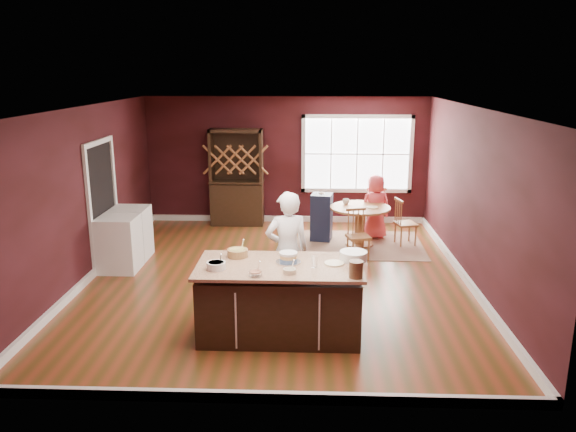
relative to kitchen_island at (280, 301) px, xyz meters
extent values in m
plane|color=brown|center=(-0.14, 1.94, -0.44)|extent=(7.00, 7.00, 0.00)
plane|color=white|center=(-0.14, 1.94, 2.26)|extent=(7.00, 7.00, 0.00)
plane|color=#3E141B|center=(-0.14, 5.44, 0.91)|extent=(6.00, 0.00, 6.00)
plane|color=#3E141B|center=(-0.14, -1.56, 0.91)|extent=(6.00, 0.00, 6.00)
plane|color=#3E141B|center=(-3.14, 1.94, 0.91)|extent=(0.00, 7.00, 7.00)
plane|color=#3E141B|center=(2.86, 1.94, 0.91)|extent=(0.00, 7.00, 7.00)
cube|color=black|center=(0.00, 0.00, -0.03)|extent=(1.96, 0.99, 0.83)
cube|color=#E2B282|center=(0.00, 0.00, 0.46)|extent=(2.04, 1.07, 0.04)
cylinder|color=brown|center=(1.32, 3.74, -0.42)|extent=(0.53, 0.53, 0.04)
cylinder|color=brown|center=(1.32, 3.74, -0.08)|extent=(0.19, 0.19, 0.67)
cylinder|color=brown|center=(1.32, 3.74, 0.29)|extent=(1.13, 1.13, 0.04)
imported|color=white|center=(0.06, 0.81, 0.39)|extent=(0.69, 0.55, 1.67)
cylinder|color=silver|center=(-0.75, -0.18, 0.53)|extent=(0.23, 0.23, 0.09)
cylinder|color=#AD8643|center=(-0.55, 0.29, 0.53)|extent=(0.26, 0.26, 0.10)
cylinder|color=silver|center=(-0.26, -0.40, 0.51)|extent=(0.16, 0.16, 0.06)
cylinder|color=beige|center=(0.13, -0.30, 0.51)|extent=(0.15, 0.15, 0.06)
cylinder|color=white|center=(0.43, -0.08, 0.55)|extent=(0.07, 0.07, 0.14)
cylinder|color=beige|center=(0.67, 0.06, 0.49)|extent=(0.24, 0.24, 0.02)
cylinder|color=white|center=(0.92, 0.20, 0.54)|extent=(0.34, 0.34, 0.12)
cylinder|color=brown|center=(0.90, -0.40, 0.58)|extent=(0.17, 0.17, 0.20)
cube|color=brown|center=(1.32, 3.74, -0.43)|extent=(2.42, 1.89, 0.01)
imported|color=#DC424A|center=(1.65, 4.21, 0.20)|extent=(0.72, 0.58, 1.27)
cylinder|color=beige|center=(1.53, 3.68, 0.32)|extent=(0.22, 0.22, 0.02)
imported|color=silver|center=(1.06, 3.95, 0.36)|extent=(0.15, 0.15, 0.10)
cube|color=#392513|center=(-1.18, 5.16, 0.58)|extent=(1.11, 0.46, 2.04)
cube|color=silver|center=(-2.78, 2.22, 0.02)|extent=(0.63, 0.61, 0.91)
cube|color=white|center=(-2.78, 2.86, 0.02)|extent=(0.63, 0.61, 0.91)
camera|label=1|loc=(0.36, -6.50, 2.81)|focal=35.00mm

